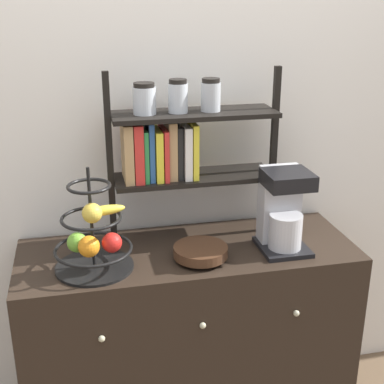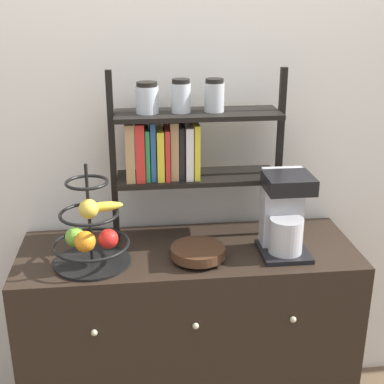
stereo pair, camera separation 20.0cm
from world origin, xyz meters
name	(u,v)px [view 1 (the left image)]	position (x,y,z in m)	size (l,w,h in m)	color
wall_back	(174,121)	(0.00, 0.52, 1.30)	(7.00, 0.05, 2.60)	silver
sideboard	(189,341)	(0.00, 0.24, 0.43)	(1.31, 0.49, 0.85)	black
coffee_maker	(283,210)	(0.36, 0.18, 1.01)	(0.18, 0.20, 0.32)	black
fruit_stand	(93,238)	(-0.36, 0.15, 0.98)	(0.28, 0.28, 0.39)	black
wooden_bowl	(201,252)	(0.03, 0.14, 0.88)	(0.20, 0.20, 0.05)	#422819
shelf_hutch	(173,142)	(-0.03, 0.35, 1.26)	(0.68, 0.20, 0.68)	black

